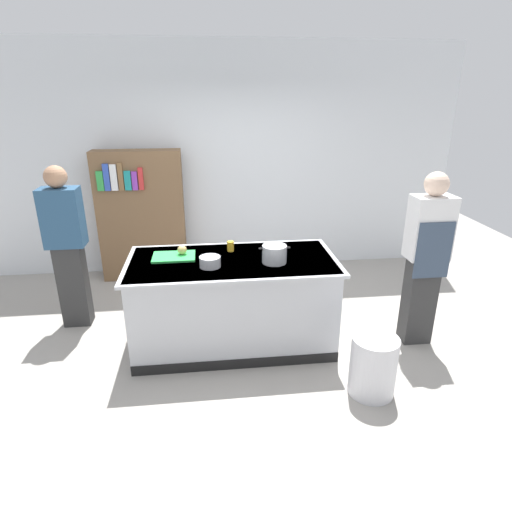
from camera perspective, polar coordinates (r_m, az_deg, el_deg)
name	(u,v)px	position (r m, az deg, el deg)	size (l,w,h in m)	color
ground_plane	(234,342)	(4.44, -2.96, -11.35)	(10.00, 10.00, 0.00)	#9E9991
back_wall	(221,161)	(5.91, -4.67, 12.50)	(6.40, 0.12, 3.00)	silver
counter_island	(233,301)	(4.21, -3.08, -6.01)	(1.98, 0.98, 0.90)	#B7BABF
cutting_board	(174,257)	(4.15, -10.89, -0.08)	(0.40, 0.28, 0.02)	green
onion	(182,250)	(4.15, -9.82, 0.81)	(0.09, 0.09, 0.09)	tan
stock_pot	(274,254)	(3.94, 2.47, 0.27)	(0.29, 0.23, 0.17)	#B7BABF
mixing_bowl	(210,262)	(3.87, -6.14, -0.76)	(0.19, 0.19, 0.10)	#B7BABF
juice_cup	(230,246)	(4.24, -3.43, 1.31)	(0.07, 0.07, 0.10)	yellow
trash_bin	(373,366)	(3.78, 15.34, -13.91)	(0.38, 0.38, 0.52)	silver
person_chef	(426,257)	(4.37, 21.69, -0.07)	(0.38, 0.25, 1.72)	#313131
person_guest	(67,245)	(4.80, -23.90, 1.39)	(0.38, 0.24, 1.72)	#2F2F2F
bookshelf	(142,216)	(5.81, -15.01, 5.17)	(1.10, 0.31, 1.70)	brown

